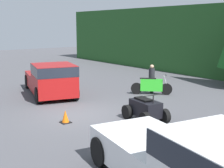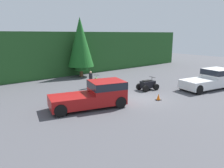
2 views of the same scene
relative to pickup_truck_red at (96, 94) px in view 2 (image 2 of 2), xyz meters
The scene contains 10 objects.
ground_plane 4.55m from the pickup_truck_red, ahead, with size 80.00×80.00×0.00m, color #4C4C51.
hillside_backdrop 16.06m from the pickup_truck_red, 74.05° to the left, with size 44.00×6.00×5.68m.
tree_left 12.84m from the pickup_truck_red, 63.82° to the left, with size 3.28×3.28×7.46m.
tree_mid_left 12.82m from the pickup_truck_red, 63.45° to the left, with size 1.85×1.85×4.20m.
pickup_truck_red is the anchor object (origin of this frame).
pickup_truck_second 12.59m from the pickup_truck_red, 11.87° to the right, with size 5.93×3.18×1.95m.
dirt_bike 5.94m from the pickup_truck_red, 55.72° to the left, with size 1.80×1.82×1.21m.
quad_atv 7.00m from the pickup_truck_red, ahead, with size 2.10×1.46×1.26m.
rider_person 6.01m from the pickup_truck_red, 59.95° to the left, with size 0.50×0.50×1.74m.
traffic_cone 5.45m from the pickup_truck_red, 20.41° to the right, with size 0.42×0.42×0.55m.
Camera 2 is at (-13.37, -12.37, 5.42)m, focal length 35.00 mm.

